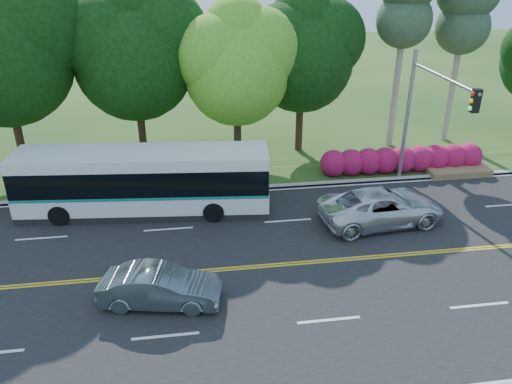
{
  "coord_description": "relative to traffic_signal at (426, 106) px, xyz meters",
  "views": [
    {
      "loc": [
        -4.86,
        -16.37,
        11.37
      ],
      "look_at": [
        -2.22,
        2.0,
        2.34
      ],
      "focal_mm": 35.0,
      "sensor_mm": 36.0,
      "label": 1
    }
  ],
  "objects": [
    {
      "name": "ground",
      "position": [
        -6.49,
        -5.4,
        -4.67
      ],
      "size": [
        120.0,
        120.0,
        0.0
      ],
      "primitive_type": "plane",
      "color": "#1C4416",
      "rests_on": "ground"
    },
    {
      "name": "road",
      "position": [
        -6.49,
        -5.4,
        -4.66
      ],
      "size": [
        60.0,
        14.0,
        0.02
      ],
      "primitive_type": "cube",
      "color": "black",
      "rests_on": "ground"
    },
    {
      "name": "curb_north",
      "position": [
        -6.49,
        1.75,
        -4.6
      ],
      "size": [
        60.0,
        0.3,
        0.15
      ],
      "primitive_type": "cube",
      "color": "#A7A197",
      "rests_on": "ground"
    },
    {
      "name": "grass_verge",
      "position": [
        -6.49,
        3.6,
        -4.62
      ],
      "size": [
        60.0,
        4.0,
        0.1
      ],
      "primitive_type": "cube",
      "color": "#1C4416",
      "rests_on": "ground"
    },
    {
      "name": "lane_markings",
      "position": [
        -6.59,
        -5.4,
        -4.65
      ],
      "size": [
        57.6,
        13.82,
        0.0
      ],
      "color": "gold",
      "rests_on": "road"
    },
    {
      "name": "tree_row",
      "position": [
        -11.65,
        6.73,
        2.06
      ],
      "size": [
        44.7,
        9.1,
        13.84
      ],
      "color": "black",
      "rests_on": "ground"
    },
    {
      "name": "bougainvillea_hedge",
      "position": [
        0.69,
        2.75,
        -3.95
      ],
      "size": [
        9.5,
        2.25,
        1.5
      ],
      "color": "maroon",
      "rests_on": "ground"
    },
    {
      "name": "traffic_signal",
      "position": [
        0.0,
        0.0,
        0.0
      ],
      "size": [
        0.42,
        6.1,
        7.0
      ],
      "color": "gray",
      "rests_on": "ground"
    },
    {
      "name": "transit_bus",
      "position": [
        -13.57,
        0.01,
        -3.14
      ],
      "size": [
        11.86,
        3.65,
        3.05
      ],
      "rotation": [
        0.0,
        0.0,
        -0.1
      ],
      "color": "white",
      "rests_on": "road"
    },
    {
      "name": "sedan",
      "position": [
        -12.66,
        -7.16,
        -3.95
      ],
      "size": [
        4.43,
        2.21,
        1.4
      ],
      "primitive_type": "imported",
      "rotation": [
        0.0,
        0.0,
        1.39
      ],
      "color": "slate",
      "rests_on": "road"
    },
    {
      "name": "suv",
      "position": [
        -2.81,
        -2.64,
        -3.86
      ],
      "size": [
        5.93,
        3.21,
        1.58
      ],
      "primitive_type": "imported",
      "rotation": [
        0.0,
        0.0,
        1.68
      ],
      "color": "silver",
      "rests_on": "road"
    }
  ]
}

